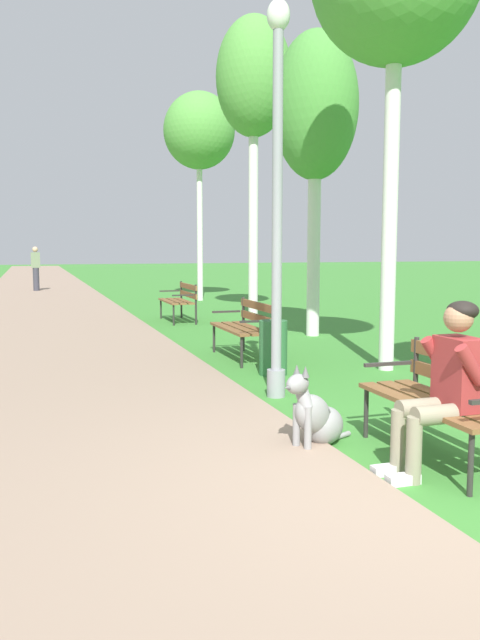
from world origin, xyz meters
name	(u,v)px	position (x,y,z in m)	size (l,w,h in m)	color
ground_plane	(443,492)	(0.00, 0.00, 0.00)	(120.00, 120.00, 0.00)	#3D8433
paved_path	(41,287)	(-2.21, 24.00, 0.02)	(3.79, 60.00, 0.04)	gray
park_bench_near	(446,394)	(0.42, 0.58, 0.51)	(0.55, 1.50, 0.85)	brown
park_bench_mid	(246,324)	(0.40, 5.31, 0.51)	(0.55, 1.50, 0.85)	brown
park_bench_far	(180,298)	(0.52, 10.25, 0.51)	(0.55, 1.50, 0.85)	brown
person_seated_on_near_bench	(446,381)	(0.21, 0.31, 0.68)	(0.74, 0.49, 1.25)	gray
dog_grey	(316,416)	(-0.40, 1.15, 0.26)	(0.78, 0.48, 0.71)	gray
lamp_post_near	(277,198)	(-0.06, 2.92, 2.15)	(0.24, 0.24, 4.15)	gray
birch_tree_third	(315,110)	(2.35, 7.27, 4.06)	(1.50, 1.63, 5.44)	silver
birch_tree_fourth	(254,80)	(2.42, 10.82, 5.42)	(1.72, 1.86, 6.85)	silver
birch_tree_fifth	(199,132)	(2.35, 15.56, 5.05)	(2.13, 2.22, 6.22)	silver
litter_bin	(273,348)	(0.34, 4.07, 0.35)	(0.36, 0.36, 0.70)	#2D6638
pedestrian_distant	(36,269)	(-2.41, 21.15, 0.84)	(0.32, 0.22, 1.65)	#383842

